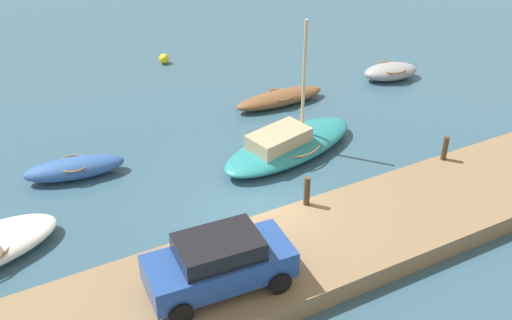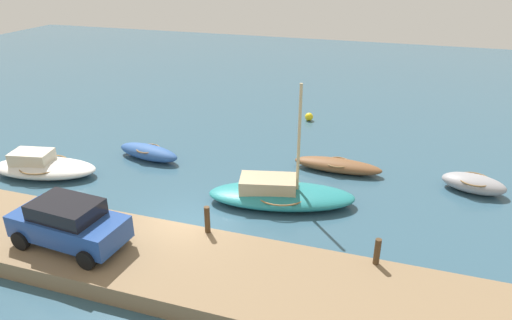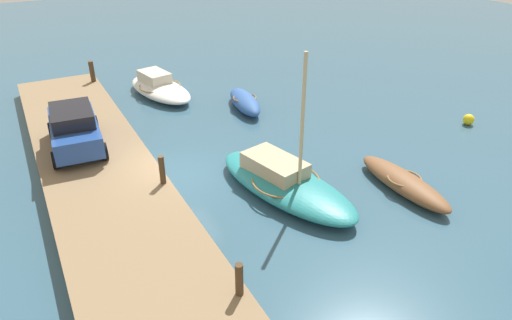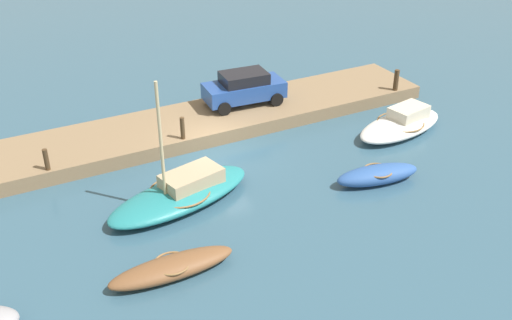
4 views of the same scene
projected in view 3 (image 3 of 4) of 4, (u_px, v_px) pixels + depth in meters
The scene contains 11 objects.
ground_plane at pixel (178, 177), 17.03m from camera, with size 84.00×84.00×0.00m, color #33566B.
dock_platform at pixel (106, 187), 15.81m from camera, with size 23.79×3.86×0.64m, color #846B4C.
sailboat_teal at pixel (284, 182), 15.89m from camera, with size 6.40×3.59×5.13m.
rowboat_blue at pixel (245, 102), 22.62m from camera, with size 3.63×1.69×0.73m.
motorboat_white at pixel (159, 87), 24.22m from camera, with size 5.26×3.01×1.17m.
rowboat_brown at pixel (404, 182), 16.10m from camera, with size 4.18×1.21×0.62m.
mooring_post_west at pixel (92, 72), 24.17m from camera, with size 0.25×0.25×1.08m, color #47331E.
mooring_post_mid_west at pixel (162, 170), 15.21m from camera, with size 0.20×0.20×1.01m, color #47331E.
mooring_post_mid_east at pixel (239, 279), 10.81m from camera, with size 0.20×0.20×0.90m, color #47331E.
parked_car at pixel (74, 128), 17.29m from camera, with size 3.97×2.12×1.61m.
marker_buoy at pixel (469, 119), 21.03m from camera, with size 0.50×0.50×0.50m, color yellow.
Camera 3 is at (14.25, -4.38, 8.75)m, focal length 32.42 mm.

